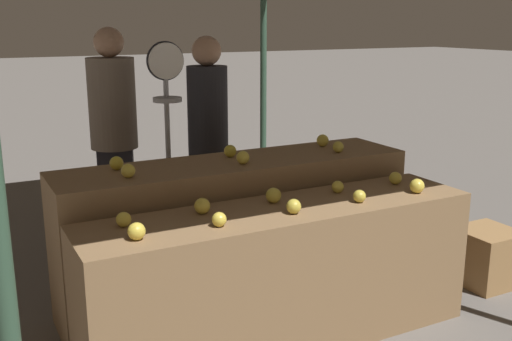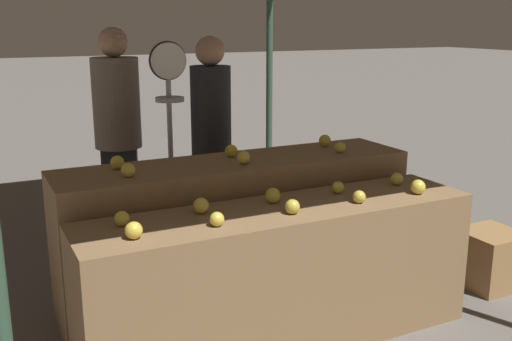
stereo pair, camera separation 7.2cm
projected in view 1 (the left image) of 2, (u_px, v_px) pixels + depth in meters
name	position (u px, v px, depth m)	size (l,w,h in m)	color
ground_plane	(282.00, 340.00, 3.52)	(60.00, 60.00, 0.00)	#66605B
display_counter_front	(282.00, 276.00, 3.43)	(2.31, 0.55, 0.82)	olive
display_counter_back	(237.00, 232.00, 3.92)	(2.31, 0.55, 0.96)	olive
apple_front_0	(137.00, 231.00, 2.83)	(0.09, 0.09, 0.09)	yellow
apple_front_1	(219.00, 219.00, 3.02)	(0.08, 0.08, 0.08)	yellow
apple_front_2	(294.00, 206.00, 3.22)	(0.08, 0.08, 0.08)	gold
apple_front_3	(359.00, 196.00, 3.42)	(0.07, 0.07, 0.07)	gold
apple_front_4	(417.00, 186.00, 3.60)	(0.09, 0.09, 0.09)	yellow
apple_front_5	(124.00, 219.00, 3.01)	(0.08, 0.08, 0.08)	yellow
apple_front_6	(202.00, 206.00, 3.22)	(0.09, 0.09, 0.09)	yellow
apple_front_7	(273.00, 195.00, 3.41)	(0.09, 0.09, 0.09)	gold
apple_front_8	(338.00, 187.00, 3.61)	(0.07, 0.07, 0.07)	gold
apple_front_9	(395.00, 178.00, 3.80)	(0.08, 0.08, 0.08)	gold
apple_back_0	(128.00, 171.00, 3.39)	(0.08, 0.08, 0.08)	yellow
apple_back_1	(243.00, 157.00, 3.71)	(0.08, 0.08, 0.08)	yellow
apple_back_2	(338.00, 147.00, 4.03)	(0.08, 0.08, 0.08)	gold
apple_back_3	(117.00, 163.00, 3.56)	(0.08, 0.08, 0.08)	gold
apple_back_4	(230.00, 151.00, 3.90)	(0.08, 0.08, 0.08)	gold
apple_back_5	(323.00, 140.00, 4.23)	(0.09, 0.09, 0.09)	yellow
produce_scale	(167.00, 110.00, 4.16)	(0.27, 0.20, 1.69)	#99999E
person_vendor_at_scale	(208.00, 128.00, 4.68)	(0.40, 0.40, 1.72)	#2D2D38
person_customer_left	(113.00, 123.00, 4.80)	(0.48, 0.48, 1.78)	#2D2D38
wooden_crate_side	(486.00, 256.00, 4.25)	(0.40, 0.40, 0.40)	#9E7547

